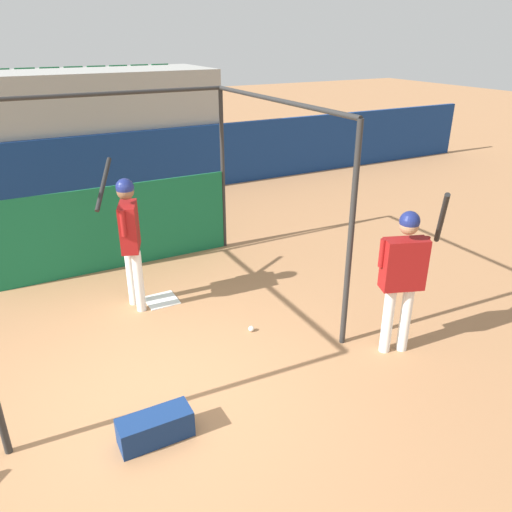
{
  "coord_description": "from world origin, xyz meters",
  "views": [
    {
      "loc": [
        -1.07,
        -4.28,
        3.58
      ],
      "look_at": [
        1.6,
        0.72,
        1.03
      ],
      "focal_mm": 35.0,
      "sensor_mm": 36.0,
      "label": 1
    }
  ],
  "objects_px": {
    "player_waiting": "(404,269)",
    "player_batter": "(129,231)",
    "baseball": "(251,329)",
    "equipment_bag": "(155,427)"
  },
  "relations": [
    {
      "from": "player_waiting",
      "to": "player_batter",
      "type": "bearing_deg",
      "value": 154.48
    },
    {
      "from": "baseball",
      "to": "player_batter",
      "type": "bearing_deg",
      "value": 130.19
    },
    {
      "from": "equipment_bag",
      "to": "player_waiting",
      "type": "bearing_deg",
      "value": 1.1
    },
    {
      "from": "player_waiting",
      "to": "equipment_bag",
      "type": "distance_m",
      "value": 3.19
    },
    {
      "from": "player_batter",
      "to": "baseball",
      "type": "bearing_deg",
      "value": -119.89
    },
    {
      "from": "player_batter",
      "to": "player_waiting",
      "type": "xyz_separation_m",
      "value": [
        2.49,
        -2.53,
        -0.05
      ]
    },
    {
      "from": "equipment_bag",
      "to": "player_batter",
      "type": "bearing_deg",
      "value": 78.09
    },
    {
      "from": "equipment_bag",
      "to": "baseball",
      "type": "distance_m",
      "value": 2.1
    },
    {
      "from": "player_waiting",
      "to": "equipment_bag",
      "type": "xyz_separation_m",
      "value": [
        -3.04,
        -0.06,
        -0.96
      ]
    },
    {
      "from": "player_waiting",
      "to": "baseball",
      "type": "xyz_separation_m",
      "value": [
        -1.36,
        1.19,
        -1.06
      ]
    }
  ]
}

